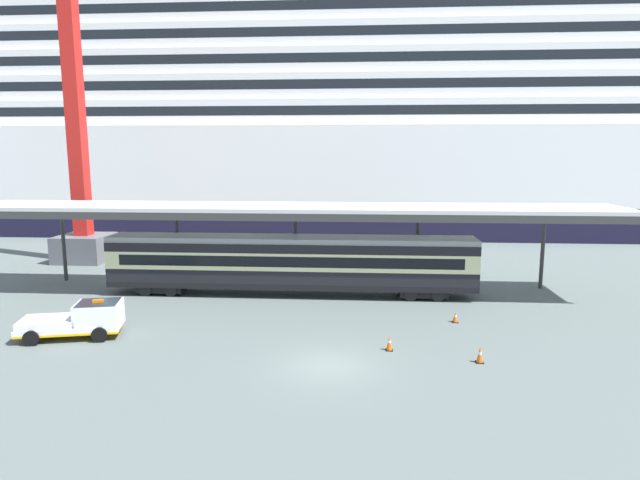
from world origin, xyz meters
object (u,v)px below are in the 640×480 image
Objects in this scene: service_truck at (81,319)px; traffic_cone_near at (389,343)px; cruise_ship at (387,116)px; traffic_cone_far at (480,355)px; traffic_cone_mid at (455,317)px; train_carriage at (291,262)px; dockside_crane at (77,28)px.

traffic_cone_near is at bearing -2.98° from service_truck.
cruise_ship reaches higher than traffic_cone_near.
service_truck reaches higher than traffic_cone_far.
service_truck is (-18.35, -44.12, -13.50)m from cruise_ship.
traffic_cone_mid is (20.49, 3.93, -0.67)m from service_truck.
service_truck reaches higher than traffic_cone_mid.
traffic_cone_near is (6.24, -10.29, -1.93)m from train_carriage.
traffic_cone_near is 38.68m from dockside_crane.
traffic_cone_near is (16.39, -0.85, -0.60)m from service_truck.
cruise_ship reaches higher than traffic_cone_far.
dockside_crane is (-25.81, 20.75, 19.99)m from traffic_cone_near.
dockside_crane is at bearing 151.91° from traffic_cone_mid.
train_carriage is 0.39× the size of dockside_crane.
service_truck is 16.42m from traffic_cone_near.
traffic_cone_near is 1.20× the size of traffic_cone_mid.
traffic_cone_near is 0.01× the size of dockside_crane.
traffic_cone_mid is (2.14, -40.19, -14.17)m from cruise_ship.
cruise_ship reaches higher than train_carriage.
train_carriage is 4.57× the size of service_truck.
traffic_cone_far is at bearing -17.36° from traffic_cone_near.
traffic_cone_near is at bearing -130.60° from traffic_cone_mid.
dockside_crane is (-27.78, -24.23, 5.88)m from cruise_ship.
train_carriage is 31.99× the size of traffic_cone_near.
cruise_ship reaches higher than service_truck.
service_truck is 0.09× the size of dockside_crane.
traffic_cone_far is at bearing -5.98° from service_truck.
cruise_ship is 37.67m from train_carriage.
service_truck is at bearing 174.02° from traffic_cone_far.
traffic_cone_far is at bearing -89.43° from traffic_cone_mid.
traffic_cone_far is at bearing -36.34° from dockside_crane.
service_truck is at bearing -137.08° from train_carriage.
train_carriage is 38.42× the size of traffic_cone_mid.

